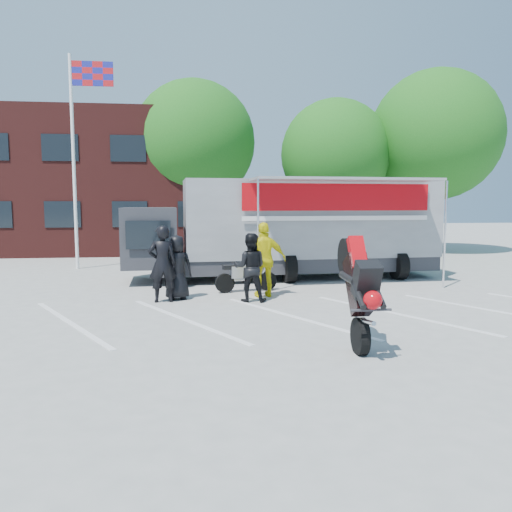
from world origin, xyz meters
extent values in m
plane|color=#A8A8A2|center=(0.00, 0.00, 0.00)|extent=(100.00, 100.00, 0.00)
cube|color=white|center=(0.00, 1.00, 0.01)|extent=(18.09, 13.33, 0.01)
cube|color=#4C1B18|center=(-10.00, 18.00, 3.50)|extent=(18.00, 8.00, 7.00)
cylinder|color=white|center=(-6.50, 10.00, 4.00)|extent=(0.12, 0.12, 8.00)
cube|color=red|center=(-5.70, 10.00, 7.30)|extent=(1.50, 0.04, 0.90)
cylinder|color=#382314|center=(-2.00, 16.00, 1.62)|extent=(0.50, 0.50, 3.24)
sphere|color=#165916|center=(-2.00, 16.00, 5.58)|extent=(6.12, 6.12, 6.12)
cylinder|color=#382314|center=(5.00, 15.00, 1.44)|extent=(0.50, 0.50, 2.88)
sphere|color=#165916|center=(5.00, 15.00, 4.96)|extent=(5.44, 5.44, 5.44)
cylinder|color=#382314|center=(10.00, 14.50, 1.71)|extent=(0.50, 0.50, 3.42)
sphere|color=#165916|center=(10.00, 14.50, 5.89)|extent=(6.46, 6.46, 6.46)
imported|color=black|center=(-2.45, 3.33, 0.85)|extent=(0.92, 0.70, 1.69)
imported|color=black|center=(-2.79, 3.03, 0.98)|extent=(0.77, 0.55, 1.96)
imported|color=black|center=(-0.58, 2.84, 0.88)|extent=(0.95, 0.79, 1.76)
imported|color=yellow|center=(-0.13, 3.44, 1.00)|extent=(1.22, 0.60, 2.01)
camera|label=1|loc=(-1.90, -9.70, 2.52)|focal=35.00mm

